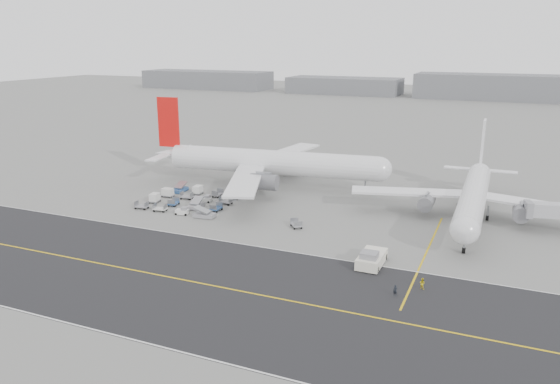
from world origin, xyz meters
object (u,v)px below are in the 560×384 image
at_px(airliner_a, 267,162).
at_px(pushback_tug, 371,259).
at_px(airliner_b, 474,195).
at_px(ground_crew_b, 422,283).
at_px(ground_crew_a, 395,291).

bearing_deg(airliner_a, pushback_tug, -143.35).
bearing_deg(airliner_b, pushback_tug, -113.15).
bearing_deg(pushback_tug, airliner_a, 133.10).
xyz_separation_m(airliner_a, ground_crew_b, (41.98, -41.17, -4.89)).
xyz_separation_m(airliner_a, pushback_tug, (33.67, -36.04, -4.60)).
bearing_deg(ground_crew_a, airliner_a, 139.88).
distance_m(airliner_a, ground_crew_a, 59.64).
bearing_deg(ground_crew_b, airliner_a, -24.61).
relative_size(airliner_b, ground_crew_b, 29.87).
bearing_deg(pushback_tug, ground_crew_b, -31.59).
relative_size(airliner_a, pushback_tug, 6.21).
bearing_deg(ground_crew_b, airliner_b, -76.38).
distance_m(airliner_a, airliner_b, 46.24).
bearing_deg(airliner_a, ground_crew_b, -140.84).
bearing_deg(pushback_tug, ground_crew_a, -58.16).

